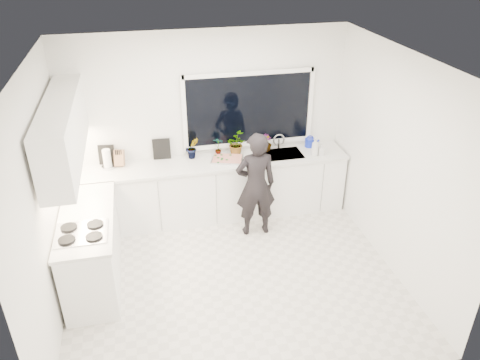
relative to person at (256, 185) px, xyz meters
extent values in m
cube|color=beige|center=(-0.51, -0.90, -0.77)|extent=(4.00, 3.50, 0.02)
cube|color=white|center=(-0.51, 0.86, 0.59)|extent=(4.00, 0.02, 2.70)
cube|color=white|center=(-2.52, -0.90, 0.59)|extent=(0.02, 3.50, 2.70)
cube|color=white|center=(1.50, -0.90, 0.59)|extent=(0.02, 3.50, 2.70)
cube|color=white|center=(-0.51, -0.90, 1.95)|extent=(4.00, 3.50, 0.02)
cube|color=black|center=(0.09, 0.83, 0.79)|extent=(1.80, 0.02, 1.00)
cube|color=white|center=(-0.51, 0.55, -0.32)|extent=(3.92, 0.58, 0.88)
cube|color=white|center=(-2.18, -0.55, -0.32)|extent=(0.58, 1.60, 0.88)
cube|color=silver|center=(-0.51, 0.54, 0.14)|extent=(3.94, 0.62, 0.04)
cube|color=silver|center=(-2.18, -0.55, 0.14)|extent=(0.62, 1.60, 0.04)
cube|color=white|center=(-2.30, -0.20, 1.09)|extent=(0.34, 2.10, 0.70)
cube|color=silver|center=(0.54, 0.55, 0.11)|extent=(0.58, 0.42, 0.14)
cylinder|color=silver|center=(0.54, 0.75, 0.27)|extent=(0.03, 0.03, 0.22)
cube|color=black|center=(-2.20, -0.90, 0.17)|extent=(0.56, 0.48, 0.03)
imported|color=black|center=(0.00, 0.00, 0.00)|extent=(0.56, 0.37, 1.53)
cube|color=silver|center=(-0.29, 0.52, 0.17)|extent=(0.52, 0.45, 0.03)
cube|color=red|center=(-0.29, 0.52, 0.19)|extent=(0.47, 0.40, 0.01)
cylinder|color=#1327B8|center=(1.02, 0.71, 0.22)|extent=(0.17, 0.17, 0.13)
cylinder|color=silver|center=(-1.94, 0.65, 0.29)|extent=(0.12, 0.12, 0.26)
cube|color=#A26A4B|center=(-1.78, 0.69, 0.27)|extent=(0.15, 0.13, 0.22)
cylinder|color=#ABABAF|center=(-2.36, -0.10, 0.24)|extent=(0.17, 0.17, 0.16)
cube|color=black|center=(-1.95, 0.79, 0.30)|extent=(0.22, 0.04, 0.28)
cube|color=black|center=(-1.19, 0.79, 0.31)|extent=(0.25, 0.03, 0.30)
imported|color=#26662D|center=(-0.75, 0.71, 0.31)|extent=(0.19, 0.16, 0.32)
imported|color=#26662D|center=(-0.38, 0.71, 0.30)|extent=(0.18, 0.16, 0.28)
imported|color=#26662D|center=(-0.13, 0.71, 0.32)|extent=(0.29, 0.32, 0.33)
imported|color=#26662D|center=(0.35, 0.71, 0.28)|extent=(0.20, 0.20, 0.26)
imported|color=#D8BF66|center=(0.99, 0.40, 0.29)|extent=(0.14, 0.14, 0.27)
imported|color=#D8BF66|center=(1.08, 0.40, 0.25)|extent=(0.09, 0.08, 0.18)
camera|label=1|loc=(-1.43, -5.37, 3.12)|focal=35.00mm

